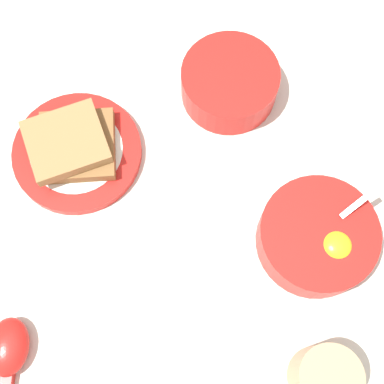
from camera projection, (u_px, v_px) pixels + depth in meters
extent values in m
plane|color=beige|center=(189.00, 240.00, 0.69)|extent=(3.00, 3.00, 0.00)
cylinder|color=red|center=(316.00, 237.00, 0.66)|extent=(0.15, 0.15, 0.05)
cylinder|color=white|center=(317.00, 236.00, 0.66)|extent=(0.12, 0.12, 0.02)
ellipsoid|color=yellow|center=(337.00, 246.00, 0.64)|extent=(0.04, 0.04, 0.02)
cylinder|color=black|center=(307.00, 234.00, 0.65)|extent=(0.04, 0.04, 0.00)
ellipsoid|color=silver|center=(330.00, 226.00, 0.65)|extent=(0.03, 0.02, 0.01)
cube|color=silver|center=(359.00, 202.00, 0.64)|extent=(0.01, 0.05, 0.03)
cylinder|color=red|center=(77.00, 152.00, 0.72)|extent=(0.17, 0.17, 0.01)
cylinder|color=white|center=(76.00, 150.00, 0.71)|extent=(0.12, 0.12, 0.00)
cube|color=brown|center=(77.00, 146.00, 0.70)|extent=(0.14, 0.14, 0.02)
cube|color=#9E7042|center=(66.00, 142.00, 0.69)|extent=(0.11, 0.12, 0.02)
ellipsoid|color=red|center=(8.00, 347.00, 0.63)|extent=(0.08, 0.08, 0.03)
cylinder|color=red|center=(229.00, 83.00, 0.73)|extent=(0.13, 0.13, 0.05)
cylinder|color=white|center=(230.00, 77.00, 0.72)|extent=(0.11, 0.11, 0.02)
cylinder|color=tan|center=(324.00, 377.00, 0.60)|extent=(0.07, 0.07, 0.08)
cylinder|color=#472B16|center=(330.00, 377.00, 0.57)|extent=(0.06, 0.06, 0.01)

